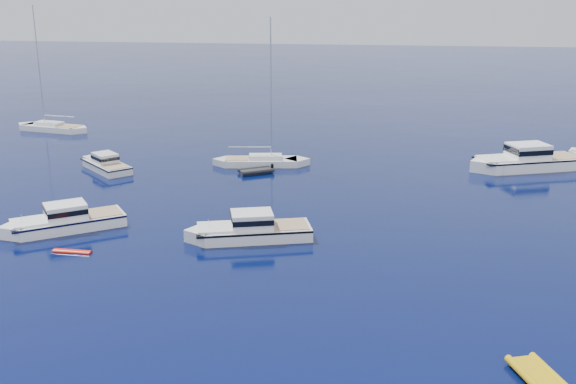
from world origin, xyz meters
TOP-DOWN VIEW (x-y plane):
  - motor_cruiser_left at (-20.53, 18.01)m, footprint 9.37×7.94m
  - motor_cruiser_centre at (-6.74, 18.21)m, footprint 9.98×5.60m
  - motor_cruiser_far_l at (-24.70, 34.90)m, footprint 7.60×7.33m
  - motor_cruiser_distant at (15.89, 41.37)m, footprint 12.68×7.88m
  - sailboat_centre at (-9.90, 38.92)m, footprint 10.47×4.24m
  - sailboat_far_l at (-39.07, 52.02)m, footprint 11.06×4.73m
  - tender_yellow at (9.77, 2.48)m, footprint 2.97×3.88m
  - tender_grey_far at (-9.84, 35.76)m, footprint 3.88×3.42m
  - kayak_orange at (-17.91, 13.88)m, footprint 2.62×0.60m

SIDE VIEW (x-z plane):
  - motor_cruiser_left at x=-20.53m, z-range -1.24..1.24m
  - motor_cruiser_centre at x=-6.74m, z-range -1.25..1.25m
  - motor_cruiser_far_l at x=-24.70m, z-range -1.06..1.06m
  - motor_cruiser_distant at x=15.89m, z-range -1.60..1.60m
  - sailboat_centre at x=-9.90m, z-range -7.48..7.48m
  - sailboat_far_l at x=-39.07m, z-range -7.89..7.89m
  - tender_yellow at x=9.77m, z-range -0.47..0.47m
  - tender_grey_far at x=-9.84m, z-range -0.47..0.47m
  - kayak_orange at x=-17.91m, z-range -0.15..0.15m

